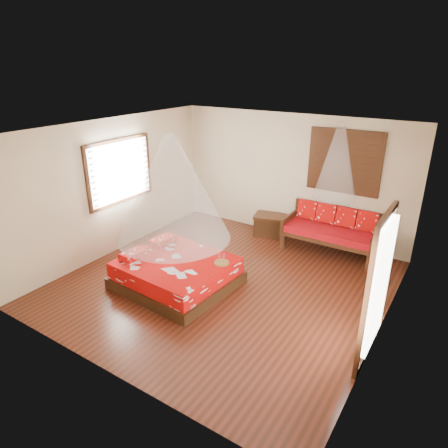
% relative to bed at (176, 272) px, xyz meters
% --- Properties ---
extents(room, '(5.54, 5.54, 2.84)m').
position_rel_bed_xyz_m(room, '(0.72, 0.51, 1.15)').
color(room, black).
rests_on(room, ground).
extents(bed, '(2.04, 1.87, 0.63)m').
position_rel_bed_xyz_m(bed, '(0.00, 0.00, 0.00)').
color(bed, black).
rests_on(bed, floor).
extents(daybed, '(1.95, 0.87, 0.98)m').
position_rel_bed_xyz_m(daybed, '(1.91, 2.90, 0.27)').
color(daybed, black).
rests_on(daybed, floor).
extents(storage_chest, '(0.83, 0.69, 0.50)m').
position_rel_bed_xyz_m(storage_chest, '(0.42, 2.96, 0.00)').
color(storage_chest, black).
rests_on(storage_chest, floor).
extents(shutter_panel, '(1.52, 0.06, 1.32)m').
position_rel_bed_xyz_m(shutter_panel, '(1.91, 3.23, 1.65)').
color(shutter_panel, black).
rests_on(shutter_panel, wall_back).
extents(window_left, '(0.10, 1.74, 1.34)m').
position_rel_bed_xyz_m(window_left, '(-1.99, 0.71, 1.45)').
color(window_left, black).
rests_on(window_left, wall_left).
extents(glazed_door, '(0.08, 1.02, 2.16)m').
position_rel_bed_xyz_m(glazed_door, '(3.43, -0.09, 0.82)').
color(glazed_door, black).
rests_on(glazed_door, floor).
extents(wine_tray, '(0.27, 0.27, 0.22)m').
position_rel_bed_xyz_m(wine_tray, '(0.77, 0.35, 0.31)').
color(wine_tray, brown).
rests_on(wine_tray, bed).
extents(mosquito_net_main, '(1.96, 1.96, 1.80)m').
position_rel_bed_xyz_m(mosquito_net_main, '(0.02, -0.00, 1.60)').
color(mosquito_net_main, white).
rests_on(mosquito_net_main, ceiling).
extents(mosquito_net_daybed, '(0.85, 0.85, 1.50)m').
position_rel_bed_xyz_m(mosquito_net_daybed, '(1.91, 2.76, 1.75)').
color(mosquito_net_daybed, white).
rests_on(mosquito_net_daybed, ceiling).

